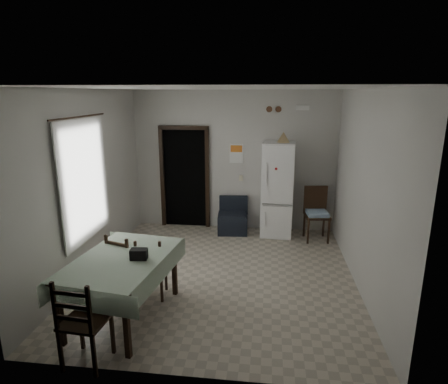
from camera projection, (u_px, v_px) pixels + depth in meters
name	position (u px, v px, depth m)	size (l,w,h in m)	color
ground	(220.00, 275.00, 6.02)	(4.50, 4.50, 0.00)	#B5A994
ceiling	(220.00, 88.00, 5.27)	(4.20, 4.50, 0.02)	white
wall_back	(234.00, 161.00, 7.80)	(4.20, 0.02, 2.90)	beige
wall_front	(189.00, 246.00, 3.48)	(4.20, 0.02, 2.90)	beige
wall_left	(88.00, 184.00, 5.88)	(0.02, 4.50, 2.90)	beige
wall_right	(364.00, 192.00, 5.40)	(0.02, 4.50, 2.90)	beige
doorway	(187.00, 176.00, 8.22)	(1.06, 0.52, 2.22)	black
window_recess	(78.00, 180.00, 5.67)	(0.10, 1.20, 1.60)	silver
curtain	(85.00, 181.00, 5.66)	(0.02, 1.45, 1.85)	silver
curtain_rod	(79.00, 117.00, 5.42)	(0.02, 0.02, 1.60)	black
calendar	(236.00, 153.00, 7.74)	(0.28, 0.02, 0.40)	white
calendar_image	(236.00, 149.00, 7.71)	(0.24, 0.01, 0.14)	orange
light_switch	(241.00, 178.00, 7.86)	(0.08, 0.02, 0.12)	beige
vent_left	(269.00, 109.00, 7.43)	(0.12, 0.12, 0.03)	#513220
vent_right	(278.00, 109.00, 7.41)	(0.12, 0.12, 0.03)	#513220
emergency_light	(303.00, 108.00, 7.33)	(0.25, 0.07, 0.09)	white
fridge	(278.00, 190.00, 7.52)	(0.62, 0.62, 1.91)	white
tan_cone	(283.00, 137.00, 7.22)	(0.25, 0.25, 0.20)	tan
navy_seat	(233.00, 216.00, 7.77)	(0.60, 0.58, 0.73)	black
corner_chair	(317.00, 215.00, 7.32)	(0.46, 0.46, 1.06)	black
dining_table	(124.00, 288.00, 4.79)	(1.05, 1.60, 0.84)	#92A68E
black_bag	(139.00, 254.00, 4.63)	(0.21, 0.12, 0.13)	black
dining_chair_far_left	(127.00, 264.00, 5.31)	(0.41, 0.41, 0.96)	black
dining_chair_far_right	(152.00, 267.00, 5.30)	(0.39, 0.39, 0.90)	black
dining_chair_near_head	(85.00, 320.00, 3.94)	(0.45, 0.45, 1.04)	black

